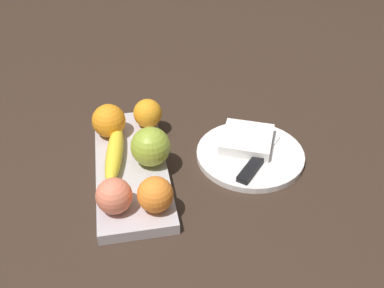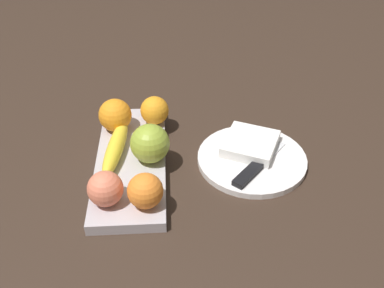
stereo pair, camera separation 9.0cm
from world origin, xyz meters
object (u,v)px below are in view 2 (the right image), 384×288
at_px(banana, 116,147).
at_px(fruit_tray, 131,162).
at_px(apple, 150,143).
at_px(orange_near_apple, 115,115).
at_px(knife, 253,170).
at_px(orange_center, 155,110).
at_px(dinner_plate, 252,159).
at_px(peach, 105,189).
at_px(folded_napkin, 250,144).
at_px(orange_near_banana, 145,191).

bearing_deg(banana, fruit_tray, 70.11).
bearing_deg(apple, orange_near_apple, 34.96).
xyz_separation_m(apple, orange_near_apple, (0.11, 0.08, -0.00)).
bearing_deg(fruit_tray, knife, -101.06).
bearing_deg(apple, orange_center, -3.27).
relative_size(fruit_tray, orange_center, 5.79).
xyz_separation_m(dinner_plate, knife, (-0.05, 0.01, 0.01)).
relative_size(apple, peach, 1.22).
bearing_deg(folded_napkin, knife, 174.97).
relative_size(orange_near_apple, knife, 0.49).
bearing_deg(banana, knife, 84.76).
distance_m(peach, folded_napkin, 0.33).
xyz_separation_m(orange_near_apple, orange_center, (0.02, -0.09, -0.00)).
height_order(apple, orange_center, apple).
bearing_deg(orange_near_apple, orange_near_banana, -163.39).
height_order(peach, knife, peach).
bearing_deg(orange_near_banana, banana, 23.45).
height_order(orange_center, knife, orange_center).
height_order(banana, dinner_plate, banana).
distance_m(orange_near_banana, dinner_plate, 0.27).
bearing_deg(apple, fruit_tray, 80.94).
distance_m(fruit_tray, orange_center, 0.14).
relative_size(fruit_tray, knife, 2.52).
relative_size(orange_near_banana, dinner_plate, 0.28).
distance_m(orange_center, peach, 0.27).
xyz_separation_m(fruit_tray, peach, (-0.13, 0.04, 0.04)).
relative_size(orange_near_apple, orange_center, 1.13).
height_order(orange_near_banana, knife, orange_near_banana).
xyz_separation_m(peach, dinner_plate, (0.13, -0.29, -0.05)).
bearing_deg(fruit_tray, peach, 164.15).
bearing_deg(orange_near_banana, folded_napkin, -52.91).
bearing_deg(folded_napkin, orange_near_banana, 127.09).
bearing_deg(folded_napkin, orange_center, 64.34).
bearing_deg(orange_near_banana, apple, -2.86).
relative_size(orange_near_banana, folded_napkin, 0.59).
bearing_deg(orange_near_apple, dinner_plate, -110.02).
distance_m(banana, dinner_plate, 0.29).
relative_size(peach, folded_napkin, 0.59).
distance_m(orange_center, knife, 0.27).
bearing_deg(peach, fruit_tray, -15.85).
height_order(fruit_tray, orange_near_banana, orange_near_banana).
bearing_deg(orange_near_apple, orange_center, -76.37).
height_order(orange_near_apple, orange_near_banana, orange_near_apple).
bearing_deg(orange_center, banana, 144.12).
height_order(orange_near_apple, dinner_plate, orange_near_apple).
distance_m(apple, knife, 0.22).
relative_size(peach, dinner_plate, 0.28).
bearing_deg(peach, orange_center, -18.65).
bearing_deg(fruit_tray, orange_near_apple, 19.14).
distance_m(banana, orange_near_banana, 0.17).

